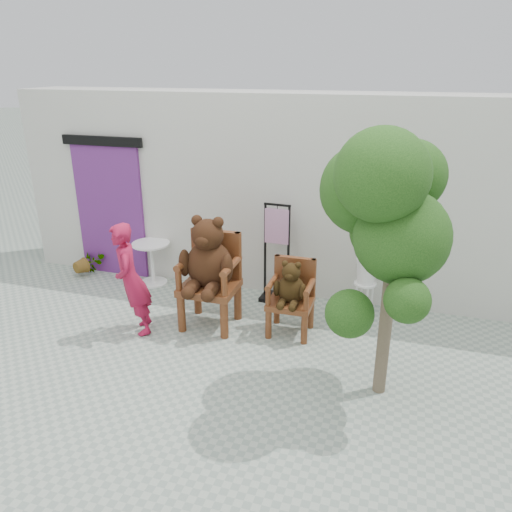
% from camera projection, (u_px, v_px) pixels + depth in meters
% --- Properties ---
extents(ground_plane, '(60.00, 60.00, 0.00)m').
position_uv_depth(ground_plane, '(230.00, 390.00, 5.53)').
color(ground_plane, '#919D8D').
rests_on(ground_plane, ground).
extents(back_wall, '(9.00, 1.00, 3.00)m').
position_uv_depth(back_wall, '(295.00, 193.00, 7.75)').
color(back_wall, beige).
rests_on(back_wall, ground).
extents(doorway, '(1.40, 0.11, 2.33)m').
position_uv_depth(doorway, '(110.00, 207.00, 8.22)').
color(doorway, '#61256F').
rests_on(doorway, ground).
extents(chair_big, '(0.75, 0.82, 1.57)m').
position_uv_depth(chair_big, '(209.00, 265.00, 6.62)').
color(chair_big, '#502611').
rests_on(chair_big, ground).
extents(chair_small, '(0.57, 0.55, 1.03)m').
position_uv_depth(chair_small, '(291.00, 290.00, 6.53)').
color(chair_small, '#502611').
rests_on(chair_small, ground).
extents(person, '(0.59, 0.66, 1.52)m').
position_uv_depth(person, '(131.00, 280.00, 6.47)').
color(person, '#9F1337').
rests_on(person, ground).
extents(cafe_table, '(0.60, 0.60, 0.70)m').
position_uv_depth(cafe_table, '(152.00, 258.00, 8.06)').
color(cafe_table, white).
rests_on(cafe_table, ground).
extents(display_stand, '(0.47, 0.38, 1.51)m').
position_uv_depth(display_stand, '(276.00, 264.00, 7.44)').
color(display_stand, black).
rests_on(display_stand, ground).
extents(stool_bucket, '(0.32, 0.32, 1.45)m').
position_uv_depth(stool_bucket, '(366.00, 271.00, 7.06)').
color(stool_bucket, white).
rests_on(stool_bucket, ground).
extents(tree, '(1.32, 1.48, 2.89)m').
position_uv_depth(tree, '(387.00, 211.00, 4.89)').
color(tree, brown).
rests_on(tree, ground).
extents(potted_plant, '(0.52, 0.49, 0.46)m').
position_uv_depth(potted_plant, '(88.00, 262.00, 8.47)').
color(potted_plant, '#14360E').
rests_on(potted_plant, ground).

